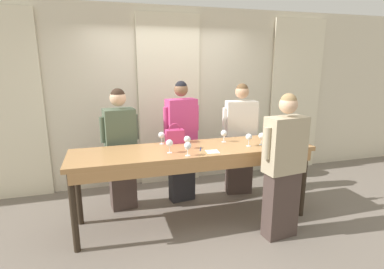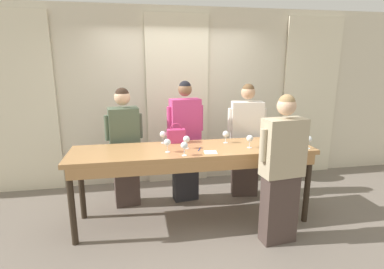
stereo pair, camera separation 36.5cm
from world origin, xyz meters
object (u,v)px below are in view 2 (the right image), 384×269
object	(u,v)px
wine_glass_center_mid	(163,135)
wine_glass_front_left	(184,146)
wine_glass_center_right	(309,140)
wine_bottle	(296,134)
potted_plant	(294,156)
wine_glass_back_right	(263,138)
wine_glass_center_left	(167,143)
tasting_bar	(193,156)
guest_olive_jacket	(125,147)
host_pouring	(282,170)
handbag	(176,135)
wine_glass_front_mid	(226,134)
guest_pink_top	(185,141)
wine_glass_back_left	(291,141)
wine_glass_back_mid	(186,139)
guest_cream_sweater	(246,140)

from	to	relation	value
wine_glass_center_mid	wine_glass_front_left	bearing A→B (deg)	-71.73
wine_glass_center_mid	wine_glass_center_right	world-z (taller)	same
wine_bottle	potted_plant	world-z (taller)	wine_bottle
wine_glass_back_right	wine_glass_center_left	bearing A→B (deg)	-179.71
tasting_bar	guest_olive_jacket	xyz separation A→B (m)	(-0.83, 0.63, -0.02)
tasting_bar	wine_glass_front_left	xyz separation A→B (m)	(-0.15, -0.25, 0.21)
host_pouring	potted_plant	xyz separation A→B (m)	(1.08, 1.65, -0.43)
wine_glass_center_left	handbag	bearing A→B (deg)	69.16
wine_glass_back_right	potted_plant	size ratio (longest dim) A/B	0.22
wine_glass_front_mid	guest_pink_top	xyz separation A→B (m)	(-0.45, 0.44, -0.18)
wine_glass_back_right	handbag	bearing A→B (deg)	158.66
tasting_bar	wine_glass_back_left	xyz separation A→B (m)	(1.13, -0.26, 0.20)
guest_pink_top	wine_glass_back_left	bearing A→B (deg)	-38.12
handbag	guest_pink_top	xyz separation A→B (m)	(0.17, 0.31, -0.16)
wine_glass_back_mid	guest_olive_jacket	bearing A→B (deg)	140.94
host_pouring	potted_plant	distance (m)	2.02
wine_glass_center_left	host_pouring	distance (m)	1.30
tasting_bar	host_pouring	xyz separation A→B (m)	(0.85, -0.60, -0.02)
wine_glass_front_mid	wine_glass_center_mid	distance (m)	0.80
wine_glass_back_left	wine_glass_center_mid	bearing A→B (deg)	158.78
guest_olive_jacket	wine_glass_center_right	bearing A→B (deg)	-21.84
wine_glass_back_mid	guest_pink_top	xyz separation A→B (m)	(0.09, 0.61, -0.18)
tasting_bar	wine_glass_front_mid	world-z (taller)	wine_glass_front_mid
potted_plant	handbag	bearing A→B (deg)	-160.59
wine_glass_center_mid	potted_plant	xyz separation A→B (m)	(2.27, 0.74, -0.65)
wine_glass_front_mid	guest_cream_sweater	size ratio (longest dim) A/B	0.09
wine_bottle	handbag	world-z (taller)	wine_bottle
wine_glass_back_left	wine_glass_back_mid	distance (m)	1.24
potted_plant	wine_glass_front_left	bearing A→B (deg)	-147.88
guest_cream_sweater	potted_plant	bearing A→B (deg)	22.56
wine_glass_center_mid	wine_glass_back_right	world-z (taller)	same
wine_glass_front_mid	guest_pink_top	bearing A→B (deg)	135.61
tasting_bar	wine_glass_back_left	bearing A→B (deg)	-12.79
wine_glass_back_mid	potted_plant	xyz separation A→B (m)	(2.01, 1.04, -0.65)
guest_olive_jacket	host_pouring	size ratio (longest dim) A/B	0.99
wine_glass_back_mid	wine_glass_back_right	world-z (taller)	same
tasting_bar	wine_glass_back_right	world-z (taller)	wine_glass_back_right
potted_plant	wine_glass_center_right	bearing A→B (deg)	-113.97
wine_glass_center_left	wine_glass_back_mid	bearing A→B (deg)	24.03
wine_glass_front_left	wine_glass_center_left	size ratio (longest dim) A/B	1.00
wine_glass_back_left	host_pouring	world-z (taller)	host_pouring
wine_glass_center_left	guest_pink_top	distance (m)	0.81
handbag	wine_glass_front_left	world-z (taller)	handbag
wine_bottle	tasting_bar	bearing A→B (deg)	178.91
handbag	guest_pink_top	bearing A→B (deg)	61.32
host_pouring	wine_bottle	bearing A→B (deg)	51.02
wine_bottle	guest_olive_jacket	size ratio (longest dim) A/B	0.20
guest_cream_sweater	wine_glass_center_right	bearing A→B (deg)	-62.84
guest_olive_jacket	guest_pink_top	distance (m)	0.84
wine_glass_front_mid	guest_olive_jacket	bearing A→B (deg)	161.04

